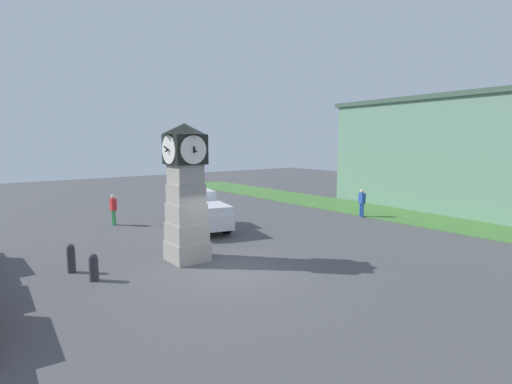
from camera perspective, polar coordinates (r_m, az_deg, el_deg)
The scene contains 9 objects.
ground_plane at distance 13.79m, azimuth -3.98°, elevation -11.24°, with size 75.43×75.43×0.00m, color #4C4C4F.
clock_tower at distance 14.67m, azimuth -9.98°, elevation -0.27°, with size 1.63×1.60×5.00m.
bollard_near_tower at distance 14.85m, azimuth -24.91°, elevation -8.54°, with size 0.26×0.26×0.99m.
bollard_mid_row at distance 13.74m, azimuth -22.18°, elevation -9.90°, with size 0.28×0.28×0.88m.
pickup_truck at distance 20.11m, azimuth -8.51°, elevation -2.66°, with size 5.34×3.30×1.85m.
pedestrian_near_bench at distance 22.12m, azimuth -19.71°, elevation -2.14°, with size 0.40×0.24×1.61m.
pedestrian_crossing_lot at distance 23.85m, azimuth 14.89°, elevation -1.29°, with size 0.46×0.36×1.61m.
warehouse_blue_far at distance 30.46m, azimuth 30.00°, elevation 4.83°, with size 17.76×12.17×7.15m.
grass_verge_far at distance 25.43m, azimuth 19.22°, elevation -2.98°, with size 45.26×4.38×0.04m, color #477A38.
Camera 1 is at (10.87, -7.26, 4.38)m, focal length 28.00 mm.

